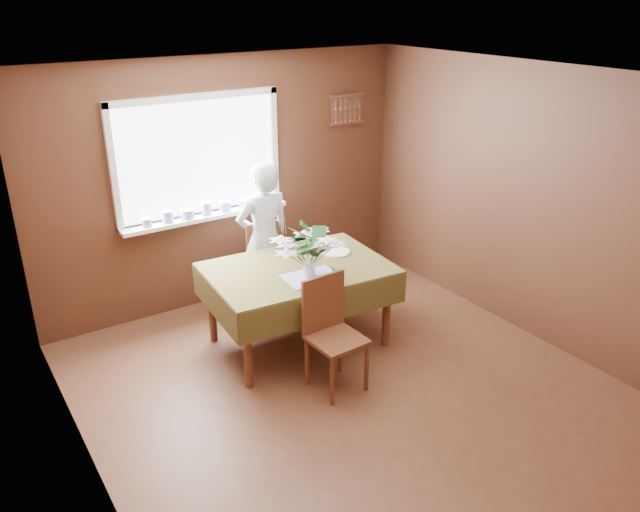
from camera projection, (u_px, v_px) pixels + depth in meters
floor at (357, 397)px, 5.07m from camera, size 4.50×4.50×0.00m
ceiling at (366, 81)px, 4.09m from camera, size 4.50×4.50×0.00m
wall_back at (228, 183)px, 6.31m from camera, size 4.00×0.00×4.00m
wall_left at (82, 331)px, 3.57m from camera, size 0.00×4.50×4.50m
wall_right at (539, 207)px, 5.59m from camera, size 0.00×4.50×4.50m
window_assembly at (202, 180)px, 6.08m from camera, size 1.72×0.20×1.22m
spoon_rack at (347, 109)px, 6.78m from camera, size 0.44×0.05×0.33m
dining_table at (298, 277)px, 5.59m from camera, size 1.68×1.21×0.78m
chair_far at (263, 258)px, 6.38m from camera, size 0.47×0.47×0.95m
chair_near at (331, 328)px, 5.06m from camera, size 0.43×0.43×0.95m
seated_woman at (264, 239)px, 6.14m from camera, size 0.59×0.40×1.57m
flower_bouquet at (309, 245)px, 5.26m from camera, size 0.52×0.52×0.45m
side_plate at (336, 252)px, 5.85m from camera, size 0.31×0.31×0.01m
table_knife at (334, 272)px, 5.42m from camera, size 0.10×0.20×0.00m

